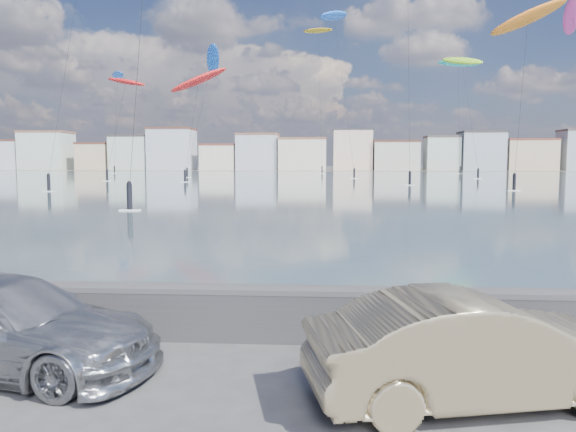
# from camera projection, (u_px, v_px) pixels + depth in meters

# --- Properties ---
(ground) EXTENTS (700.00, 700.00, 0.00)m
(ground) POSITION_uv_depth(u_px,v_px,m) (196.00, 403.00, 7.70)
(ground) COLOR #333335
(ground) RESTS_ON ground
(bay_water) EXTENTS (500.00, 177.00, 0.00)m
(bay_water) POSITION_uv_depth(u_px,v_px,m) (315.00, 180.00, 98.55)
(bay_water) COLOR #344951
(bay_water) RESTS_ON ground
(far_shore_strip) EXTENTS (500.00, 60.00, 0.00)m
(far_shore_strip) POSITION_uv_depth(u_px,v_px,m) (320.00, 170.00, 206.29)
(far_shore_strip) COLOR #4C473D
(far_shore_strip) RESTS_ON ground
(seawall) EXTENTS (400.00, 0.36, 1.08)m
(seawall) POSITION_uv_depth(u_px,v_px,m) (229.00, 310.00, 10.32)
(seawall) COLOR #28282B
(seawall) RESTS_ON ground
(far_buildings) EXTENTS (240.79, 13.26, 14.60)m
(far_buildings) POSITION_uv_depth(u_px,v_px,m) (324.00, 153.00, 191.71)
(far_buildings) COLOR #B2B7C6
(far_buildings) RESTS_ON ground
(car_silver) EXTENTS (5.37, 3.01, 1.47)m
(car_silver) POSITION_uv_depth(u_px,v_px,m) (5.00, 325.00, 8.87)
(car_silver) COLOR #A3A4A9
(car_silver) RESTS_ON ground
(car_champagne) EXTENTS (4.85, 2.60, 1.52)m
(car_champagne) POSITION_uv_depth(u_px,v_px,m) (476.00, 349.00, 7.64)
(car_champagne) COLOR tan
(car_champagne) RESTS_ON ground
(kitesurfer_0) EXTENTS (7.61, 18.09, 28.46)m
(kitesurfer_0) POSITION_uv_depth(u_px,v_px,m) (118.00, 76.00, 157.51)
(kitesurfer_0) COLOR blue
(kitesurfer_0) RESTS_ON ground
(kitesurfer_1) EXTENTS (5.94, 19.57, 28.75)m
(kitesurfer_1) POSITION_uv_depth(u_px,v_px,m) (213.00, 60.00, 122.09)
(kitesurfer_1) COLOR blue
(kitesurfer_1) RESTS_ON ground
(kitesurfer_2) EXTENTS (10.36, 16.49, 20.33)m
(kitesurfer_2) POSITION_uv_depth(u_px,v_px,m) (199.00, 81.00, 98.15)
(kitesurfer_2) COLOR red
(kitesurfer_2) RESTS_ON ground
(kitesurfer_3) EXTENTS (9.56, 9.74, 23.17)m
(kitesurfer_3) POSITION_uv_depth(u_px,v_px,m) (528.00, 19.00, 67.12)
(kitesurfer_3) COLOR orange
(kitesurfer_3) RESTS_ON ground
(kitesurfer_4) EXTENTS (8.85, 10.37, 18.10)m
(kitesurfer_4) POSITION_uv_depth(u_px,v_px,m) (126.00, 83.00, 96.36)
(kitesurfer_4) COLOR red
(kitesurfer_4) RESTS_ON ground
(kitesurfer_5) EXTENTS (8.61, 17.81, 25.39)m
(kitesurfer_5) POSITION_uv_depth(u_px,v_px,m) (462.00, 62.00, 112.82)
(kitesurfer_5) COLOR #8CD826
(kitesurfer_5) RESTS_ON ground
(kitesurfer_7) EXTENTS (8.46, 18.18, 34.78)m
(kitesurfer_7) POSITION_uv_depth(u_px,v_px,m) (334.00, 17.00, 113.38)
(kitesurfer_7) COLOR blue
(kitesurfer_7) RESTS_ON ground
(kitesurfer_9) EXTENTS (6.11, 16.22, 32.29)m
(kitesurfer_9) POSITION_uv_depth(u_px,v_px,m) (572.00, 17.00, 99.84)
(kitesurfer_9) COLOR #E5338C
(kitesurfer_9) RESTS_ON ground
(kitesurfer_13) EXTENTS (10.76, 9.31, 29.95)m
(kitesurfer_13) POSITION_uv_depth(u_px,v_px,m) (458.00, 64.00, 145.96)
(kitesurfer_13) COLOR #19BFBF
(kitesurfer_13) RESTS_ON ground
(kitesurfer_15) EXTENTS (8.31, 8.67, 37.99)m
(kitesurfer_15) POSITION_uv_depth(u_px,v_px,m) (318.00, 33.00, 146.82)
(kitesurfer_15) COLOR #BF8C19
(kitesurfer_15) RESTS_ON ground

